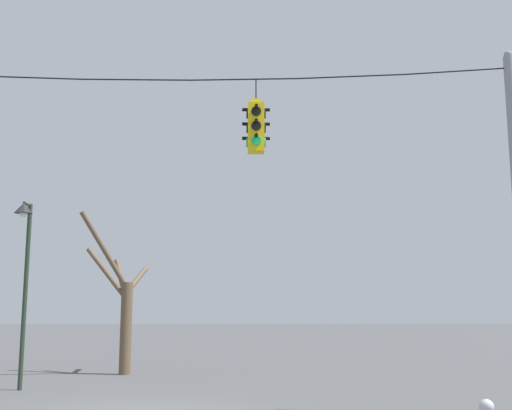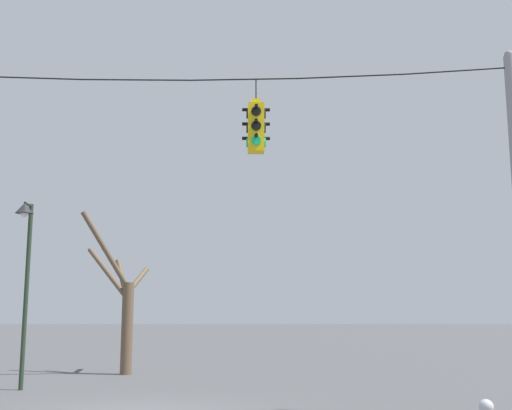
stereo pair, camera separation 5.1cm
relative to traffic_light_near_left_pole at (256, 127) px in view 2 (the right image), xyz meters
The scene contains 4 objects.
span_wire 2.75m from the traffic_light_near_left_pole, behind, with size 15.84×0.03×0.36m.
traffic_light_near_left_pole is the anchor object (origin of this frame).
street_lamp 7.91m from the traffic_light_near_left_pole, 143.86° to the left, with size 0.48×0.83×4.99m.
bare_tree 10.72m from the traffic_light_near_left_pole, 115.36° to the left, with size 2.16×2.57×5.37m.
Camera 2 is at (2.26, -13.37, 2.03)m, focal length 45.00 mm.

